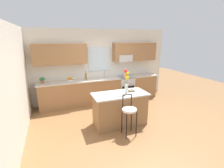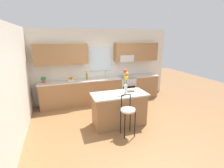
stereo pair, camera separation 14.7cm
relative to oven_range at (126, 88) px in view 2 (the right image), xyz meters
The scene contains 13 objects.
ground_plane 1.98m from the oven_range, 119.65° to the right, with size 14.00×14.00×0.00m, color olive.
wall_left 3.88m from the oven_range, 158.62° to the right, with size 0.12×4.60×2.70m, color silver.
back_wall_assembly 1.44m from the oven_range, 161.77° to the left, with size 5.60×0.50×2.70m.
counter_run 0.95m from the oven_range, behind, with size 4.56×0.64×0.92m.
sink_faucet 1.02m from the oven_range, 168.18° to the left, with size 0.02×0.13×0.23m.
oven_range is the anchor object (origin of this frame).
kitchen_island 2.09m from the oven_range, 119.01° to the right, with size 1.51×0.71×0.92m.
bar_stool_near 2.61m from the oven_range, 112.95° to the right, with size 0.36×0.36×1.04m.
flower_vase 2.24m from the oven_range, 114.54° to the right, with size 0.14×0.17×0.67m.
cookbook 1.94m from the oven_range, 110.55° to the right, with size 0.20×0.15×0.03m, color brown.
fruit_bowl_oranges 2.19m from the oven_range, behind, with size 0.24×0.24×0.16m.
bottle_olive_oil 1.66m from the oven_range, behind, with size 0.06×0.06×0.31m.
potted_plant_small 3.07m from the oven_range, behind, with size 0.18×0.12×0.21m.
Camera 2 is at (-1.63, -4.07, 2.38)m, focal length 26.32 mm.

